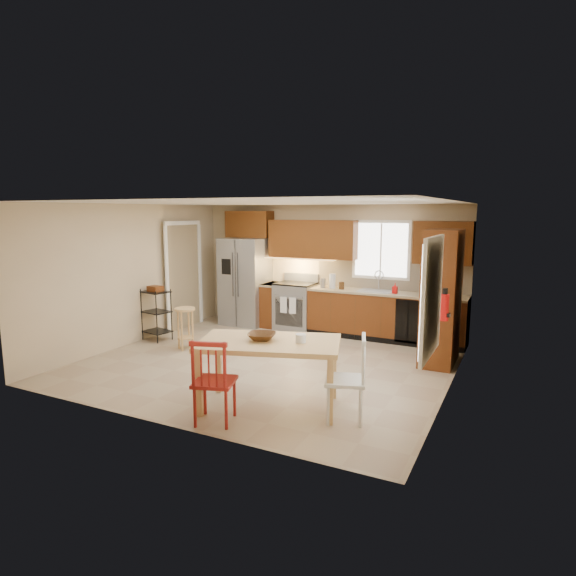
# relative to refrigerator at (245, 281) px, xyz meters

# --- Properties ---
(floor) EXTENTS (5.50, 5.50, 0.00)m
(floor) POSITION_rel_refrigerator_xyz_m (1.70, -2.12, -0.91)
(floor) COLOR tan
(floor) RESTS_ON ground
(ceiling) EXTENTS (5.50, 5.00, 0.02)m
(ceiling) POSITION_rel_refrigerator_xyz_m (1.70, -2.12, 1.59)
(ceiling) COLOR silver
(ceiling) RESTS_ON ground
(wall_back) EXTENTS (5.50, 0.02, 2.50)m
(wall_back) POSITION_rel_refrigerator_xyz_m (1.70, 0.38, 0.34)
(wall_back) COLOR #CCB793
(wall_back) RESTS_ON ground
(wall_front) EXTENTS (5.50, 0.02, 2.50)m
(wall_front) POSITION_rel_refrigerator_xyz_m (1.70, -4.62, 0.34)
(wall_front) COLOR #CCB793
(wall_front) RESTS_ON ground
(wall_left) EXTENTS (0.02, 5.00, 2.50)m
(wall_left) POSITION_rel_refrigerator_xyz_m (-1.05, -2.12, 0.34)
(wall_left) COLOR #CCB793
(wall_left) RESTS_ON ground
(wall_right) EXTENTS (0.02, 5.00, 2.50)m
(wall_right) POSITION_rel_refrigerator_xyz_m (4.45, -2.12, 0.34)
(wall_right) COLOR #CCB793
(wall_right) RESTS_ON ground
(refrigerator) EXTENTS (0.92, 0.75, 1.82)m
(refrigerator) POSITION_rel_refrigerator_xyz_m (0.00, 0.00, 0.00)
(refrigerator) COLOR gray
(refrigerator) RESTS_ON floor
(range_stove) EXTENTS (0.76, 0.63, 0.92)m
(range_stove) POSITION_rel_refrigerator_xyz_m (1.15, 0.06, -0.45)
(range_stove) COLOR gray
(range_stove) RESTS_ON floor
(base_cabinet_narrow) EXTENTS (0.30, 0.60, 0.90)m
(base_cabinet_narrow) POSITION_rel_refrigerator_xyz_m (0.60, 0.08, -0.46)
(base_cabinet_narrow) COLOR #5C2811
(base_cabinet_narrow) RESTS_ON floor
(base_cabinet_run) EXTENTS (2.92, 0.60, 0.90)m
(base_cabinet_run) POSITION_rel_refrigerator_xyz_m (2.99, 0.08, -0.46)
(base_cabinet_run) COLOR #5C2811
(base_cabinet_run) RESTS_ON floor
(dishwasher) EXTENTS (0.60, 0.02, 0.78)m
(dishwasher) POSITION_rel_refrigerator_xyz_m (3.55, -0.22, -0.46)
(dishwasher) COLOR black
(dishwasher) RESTS_ON floor
(backsplash) EXTENTS (2.92, 0.03, 0.55)m
(backsplash) POSITION_rel_refrigerator_xyz_m (2.99, 0.36, 0.27)
(backsplash) COLOR beige
(backsplash) RESTS_ON wall_back
(upper_over_fridge) EXTENTS (1.00, 0.35, 0.55)m
(upper_over_fridge) POSITION_rel_refrigerator_xyz_m (0.00, 0.20, 1.19)
(upper_over_fridge) COLOR #643310
(upper_over_fridge) RESTS_ON wall_back
(upper_left_block) EXTENTS (1.80, 0.35, 0.75)m
(upper_left_block) POSITION_rel_refrigerator_xyz_m (1.45, 0.20, 0.92)
(upper_left_block) COLOR #643310
(upper_left_block) RESTS_ON wall_back
(upper_right_block) EXTENTS (1.00, 0.35, 0.75)m
(upper_right_block) POSITION_rel_refrigerator_xyz_m (3.95, 0.20, 0.92)
(upper_right_block) COLOR #643310
(upper_right_block) RESTS_ON wall_back
(window_back) EXTENTS (1.12, 0.04, 1.12)m
(window_back) POSITION_rel_refrigerator_xyz_m (2.80, 0.35, 0.74)
(window_back) COLOR white
(window_back) RESTS_ON wall_back
(sink) EXTENTS (0.62, 0.46, 0.16)m
(sink) POSITION_rel_refrigerator_xyz_m (2.80, 0.08, -0.05)
(sink) COLOR gray
(sink) RESTS_ON base_cabinet_run
(undercab_glow) EXTENTS (1.60, 0.30, 0.01)m
(undercab_glow) POSITION_rel_refrigerator_xyz_m (1.15, 0.17, 0.52)
(undercab_glow) COLOR #FFBF66
(undercab_glow) RESTS_ON wall_back
(soap_bottle) EXTENTS (0.09, 0.09, 0.19)m
(soap_bottle) POSITION_rel_refrigerator_xyz_m (3.18, -0.02, 0.09)
(soap_bottle) COLOR red
(soap_bottle) RESTS_ON base_cabinet_run
(paper_towel) EXTENTS (0.12, 0.12, 0.28)m
(paper_towel) POSITION_rel_refrigerator_xyz_m (1.95, 0.03, 0.13)
(paper_towel) COLOR silver
(paper_towel) RESTS_ON base_cabinet_run
(canister_steel) EXTENTS (0.11, 0.11, 0.18)m
(canister_steel) POSITION_rel_refrigerator_xyz_m (1.75, 0.03, 0.08)
(canister_steel) COLOR gray
(canister_steel) RESTS_ON base_cabinet_run
(canister_wood) EXTENTS (0.10, 0.10, 0.14)m
(canister_wood) POSITION_rel_refrigerator_xyz_m (2.15, -0.00, 0.06)
(canister_wood) COLOR #533116
(canister_wood) RESTS_ON base_cabinet_run
(pantry) EXTENTS (0.50, 0.95, 2.10)m
(pantry) POSITION_rel_refrigerator_xyz_m (4.13, -0.93, 0.14)
(pantry) COLOR #5C2811
(pantry) RESTS_ON floor
(fire_extinguisher) EXTENTS (0.12, 0.12, 0.36)m
(fire_extinguisher) POSITION_rel_refrigerator_xyz_m (4.33, -1.98, 0.19)
(fire_extinguisher) COLOR red
(fire_extinguisher) RESTS_ON wall_right
(window_right) EXTENTS (0.04, 1.02, 1.32)m
(window_right) POSITION_rel_refrigerator_xyz_m (4.38, -3.27, 0.54)
(window_right) COLOR white
(window_right) RESTS_ON wall_right
(doorway) EXTENTS (0.04, 0.95, 2.10)m
(doorway) POSITION_rel_refrigerator_xyz_m (-0.97, -0.82, 0.14)
(doorway) COLOR #8C7A59
(doorway) RESTS_ON wall_left
(dining_table) EXTENTS (1.89, 1.42, 0.82)m
(dining_table) POSITION_rel_refrigerator_xyz_m (2.57, -3.64, -0.50)
(dining_table) COLOR tan
(dining_table) RESTS_ON floor
(chair_red) EXTENTS (0.58, 0.58, 0.99)m
(chair_red) POSITION_rel_refrigerator_xyz_m (2.22, -4.29, -0.42)
(chair_red) COLOR maroon
(chair_red) RESTS_ON floor
(chair_white) EXTENTS (0.58, 0.58, 0.99)m
(chair_white) POSITION_rel_refrigerator_xyz_m (3.52, -3.59, -0.42)
(chair_white) COLOR silver
(chair_white) RESTS_ON floor
(table_bowl) EXTENTS (0.43, 0.43, 0.08)m
(table_bowl) POSITION_rel_refrigerator_xyz_m (2.46, -3.64, -0.08)
(table_bowl) COLOR #533116
(table_bowl) RESTS_ON dining_table
(table_jar) EXTENTS (0.17, 0.17, 0.15)m
(table_jar) POSITION_rel_refrigerator_xyz_m (2.94, -3.54, -0.05)
(table_jar) COLOR silver
(table_jar) RESTS_ON dining_table
(bar_stool) EXTENTS (0.43, 0.43, 0.73)m
(bar_stool) POSITION_rel_refrigerator_xyz_m (0.07, -2.10, -0.55)
(bar_stool) COLOR tan
(bar_stool) RESTS_ON floor
(utility_cart) EXTENTS (0.54, 0.46, 0.96)m
(utility_cart) POSITION_rel_refrigerator_xyz_m (-0.80, -1.85, -0.43)
(utility_cart) COLOR black
(utility_cart) RESTS_ON floor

